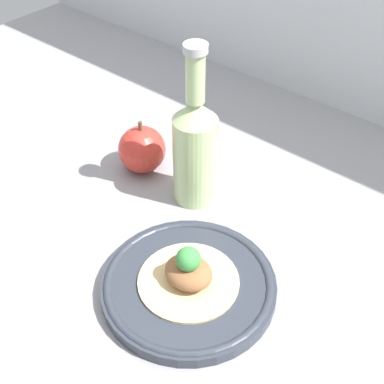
{
  "coord_description": "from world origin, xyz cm",
  "views": [
    {
      "loc": [
        40.36,
        -43.38,
        62.0
      ],
      "look_at": [
        2.38,
        2.53,
        9.94
      ],
      "focal_mm": 50.0,
      "sensor_mm": 36.0,
      "label": 1
    }
  ],
  "objects_px": {
    "cider_bottle": "(195,146)",
    "apple": "(142,149)",
    "plated_food": "(188,273)",
    "plate": "(189,285)"
  },
  "relations": [
    {
      "from": "plated_food",
      "to": "cider_bottle",
      "type": "xyz_separation_m",
      "value": [
        -0.12,
        0.17,
        0.07
      ]
    },
    {
      "from": "plated_food",
      "to": "apple",
      "type": "xyz_separation_m",
      "value": [
        -0.25,
        0.17,
        0.0
      ]
    },
    {
      "from": "cider_bottle",
      "to": "plated_food",
      "type": "bearing_deg",
      "value": -53.17
    },
    {
      "from": "plate",
      "to": "apple",
      "type": "bearing_deg",
      "value": 146.27
    },
    {
      "from": "plated_food",
      "to": "cider_bottle",
      "type": "height_order",
      "value": "cider_bottle"
    },
    {
      "from": "apple",
      "to": "plated_food",
      "type": "bearing_deg",
      "value": -33.73
    },
    {
      "from": "cider_bottle",
      "to": "apple",
      "type": "bearing_deg",
      "value": -179.36
    },
    {
      "from": "plate",
      "to": "plated_food",
      "type": "bearing_deg",
      "value": -90.0
    },
    {
      "from": "plate",
      "to": "plated_food",
      "type": "height_order",
      "value": "plated_food"
    },
    {
      "from": "cider_bottle",
      "to": "apple",
      "type": "distance_m",
      "value": 0.14
    }
  ]
}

